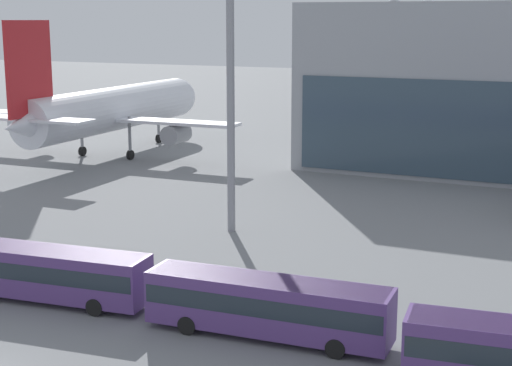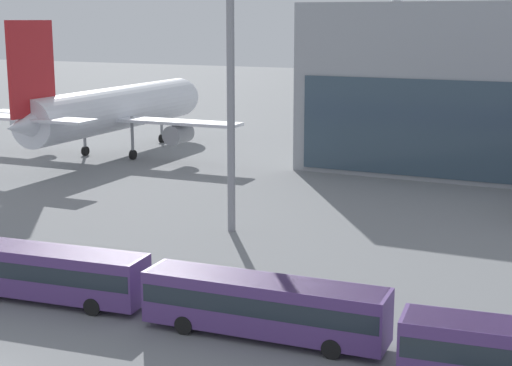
# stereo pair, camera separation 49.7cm
# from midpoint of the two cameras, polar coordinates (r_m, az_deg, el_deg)

# --- Properties ---
(airliner_at_gate_near) EXTENTS (33.84, 37.39, 15.94)m
(airliner_at_gate_near) POSITION_cam_midpoint_polar(r_m,az_deg,el_deg) (94.25, -10.82, 5.27)
(airliner_at_gate_near) COLOR silver
(airliner_at_gate_near) RESTS_ON ground_plane
(shuttle_bus_1) EXTENTS (13.04, 3.94, 3.10)m
(shuttle_bus_1) POSITION_cam_midpoint_polar(r_m,az_deg,el_deg) (47.15, -15.48, -6.14)
(shuttle_bus_1) COLOR #56387A
(shuttle_bus_1) RESTS_ON ground_plane
(shuttle_bus_2) EXTENTS (12.97, 3.37, 3.10)m
(shuttle_bus_2) POSITION_cam_midpoint_polar(r_m,az_deg,el_deg) (40.39, 0.46, -8.75)
(shuttle_bus_2) COLOR #56387A
(shuttle_bus_2) RESTS_ON ground_plane
(floodlight_mast) EXTENTS (2.16, 2.16, 25.91)m
(floodlight_mast) POSITION_cam_midpoint_polar(r_m,az_deg,el_deg) (58.59, -2.14, 11.35)
(floodlight_mast) COLOR gray
(floodlight_mast) RESTS_ON ground_plane
(lane_stripe_2) EXTENTS (6.28, 0.64, 0.01)m
(lane_stripe_2) POSITION_cam_midpoint_polar(r_m,az_deg,el_deg) (42.89, 2.91, -10.13)
(lane_stripe_2) COLOR yellow
(lane_stripe_2) RESTS_ON ground_plane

